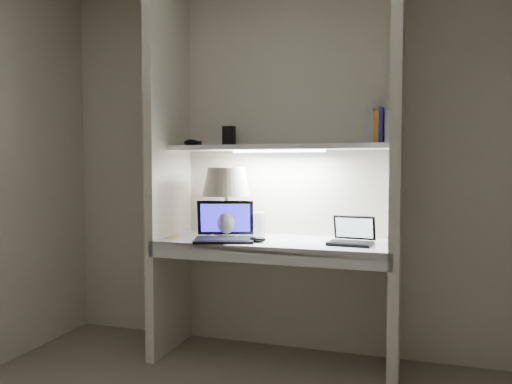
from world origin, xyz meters
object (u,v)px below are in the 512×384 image
at_px(speaker, 256,224).
at_px(book_row, 384,127).
at_px(laptop_netbook, 352,238).
at_px(table_lamp, 226,190).
at_px(laptop_main, 225,231).

distance_m(speaker, book_row, 1.03).
height_order(laptop_netbook, book_row, book_row).
distance_m(table_lamp, laptop_netbook, 0.86).
relative_size(laptop_main, laptop_netbook, 1.61).
height_order(laptop_main, laptop_netbook, laptop_main).
relative_size(laptop_netbook, book_row, 1.20).
xyz_separation_m(table_lamp, book_row, (0.98, 0.15, 0.40)).
xyz_separation_m(laptop_main, book_row, (0.94, 0.29, 0.65)).
distance_m(laptop_main, book_row, 1.18).
bearing_deg(table_lamp, book_row, 8.83).
bearing_deg(laptop_main, table_lamp, 88.36).
height_order(laptop_main, speaker, laptop_main).
bearing_deg(laptop_main, book_row, -0.90).
height_order(table_lamp, book_row, book_row).
bearing_deg(speaker, book_row, -16.08).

